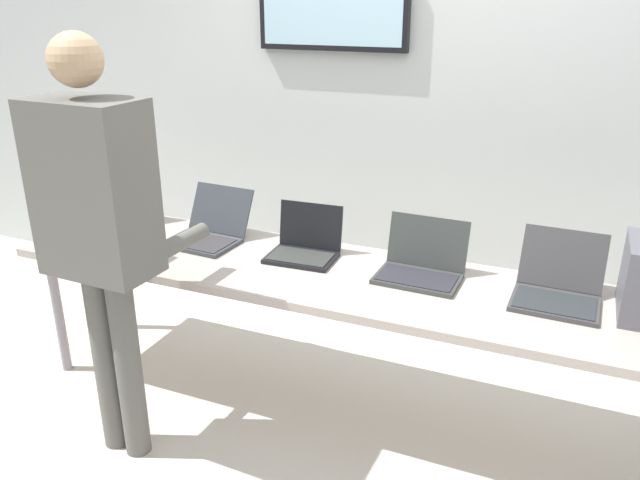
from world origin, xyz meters
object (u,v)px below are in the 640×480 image
object	(u,v)px
laptop_station_3	(421,265)
person	(99,218)
laptop_station_1	(209,230)
workbench	(336,282)
coffee_mug	(141,254)
laptop_station_4	(558,286)
laptop_station_2	(305,245)
laptop_station_0	(122,216)

from	to	relation	value
laptop_station_3	person	bearing A→B (deg)	-146.74
laptop_station_1	laptop_station_3	size ratio (longest dim) A/B	1.06
workbench	coffee_mug	distance (m)	0.92
laptop_station_3	laptop_station_4	world-z (taller)	laptop_station_4
workbench	coffee_mug	size ratio (longest dim) A/B	34.20
laptop_station_2	person	distance (m)	0.97
laptop_station_4	laptop_station_1	bearing A→B (deg)	179.52
laptop_station_0	workbench	bearing A→B (deg)	-5.92
workbench	laptop_station_0	distance (m)	1.32
laptop_station_1	laptop_station_2	xyz separation A→B (m)	(0.54, -0.00, -0.00)
person	workbench	bearing A→B (deg)	39.54
laptop_station_2	coffee_mug	xyz separation A→B (m)	(-0.67, -0.37, -0.01)
laptop_station_4	coffee_mug	bearing A→B (deg)	-168.81
workbench	laptop_station_3	xyz separation A→B (m)	(0.36, 0.11, 0.10)
workbench	coffee_mug	xyz separation A→B (m)	(-0.88, -0.25, 0.09)
workbench	laptop_station_4	distance (m)	0.95
person	laptop_station_3	bearing A→B (deg)	33.26
laptop_station_0	laptop_station_4	size ratio (longest dim) A/B	0.89
person	laptop_station_0	bearing A→B (deg)	126.27
laptop_station_0	person	distance (m)	0.99
laptop_station_3	coffee_mug	xyz separation A→B (m)	(-1.25, -0.36, -0.01)
workbench	laptop_station_0	world-z (taller)	laptop_station_0
laptop_station_0	laptop_station_4	distance (m)	2.25
laptop_station_3	laptop_station_4	bearing A→B (deg)	-0.13
coffee_mug	laptop_station_4	bearing A→B (deg)	11.19
laptop_station_0	laptop_station_1	size ratio (longest dim) A/B	0.86
laptop_station_1	coffee_mug	size ratio (longest dim) A/B	4.27
laptop_station_1	laptop_station_4	xyz separation A→B (m)	(1.68, -0.01, 0.00)
laptop_station_0	laptop_station_4	xyz separation A→B (m)	(2.25, -0.03, 0.01)
laptop_station_0	laptop_station_2	bearing A→B (deg)	-0.63
coffee_mug	person	bearing A→B (deg)	-70.82
laptop_station_3	coffee_mug	bearing A→B (deg)	-163.84
laptop_station_4	laptop_station_0	bearing A→B (deg)	179.34
person	coffee_mug	xyz separation A→B (m)	(-0.13, 0.37, -0.31)
laptop_station_3	coffee_mug	world-z (taller)	laptop_station_3
laptop_station_1	laptop_station_2	world-z (taller)	laptop_station_1
laptop_station_0	laptop_station_1	world-z (taller)	laptop_station_1
laptop_station_2	laptop_station_3	bearing A→B (deg)	-1.24
laptop_station_1	person	world-z (taller)	person
workbench	laptop_station_2	bearing A→B (deg)	149.32
laptop_station_2	laptop_station_4	distance (m)	1.15
laptop_station_0	coffee_mug	distance (m)	0.58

